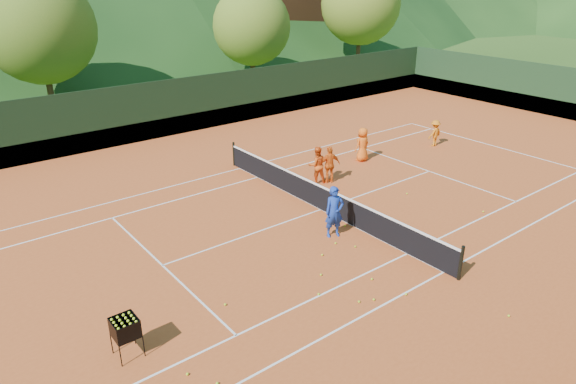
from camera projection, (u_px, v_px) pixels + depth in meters
ground at (321, 210)px, 19.14m from camera, size 400.00×400.00×0.00m
clay_court at (321, 210)px, 19.13m from camera, size 40.00×24.00×0.02m
coach at (334, 212)px, 16.90m from camera, size 0.75×0.62×1.77m
student_a at (317, 165)px, 21.23m from camera, size 0.93×0.83×1.58m
student_b at (330, 165)px, 21.27m from camera, size 0.99×0.63×1.57m
student_c at (362, 144)px, 23.71m from camera, size 0.78×0.51×1.59m
student_d at (435, 133)px, 25.80m from camera, size 0.87×0.52×1.33m
tennis_ball_0 at (319, 294)px, 14.08m from camera, size 0.07×0.07×0.07m
tennis_ball_2 at (374, 300)px, 13.85m from camera, size 0.07×0.07×0.07m
tennis_ball_3 at (321, 275)px, 14.97m from camera, size 0.07×0.07×0.07m
tennis_ball_4 at (406, 294)px, 14.08m from camera, size 0.07×0.07×0.07m
tennis_ball_5 at (372, 279)px, 14.77m from camera, size 0.07×0.07×0.07m
tennis_ball_6 at (509, 316)px, 13.20m from camera, size 0.07×0.07×0.07m
tennis_ball_7 at (225, 304)px, 13.64m from camera, size 0.07×0.07×0.07m
tennis_ball_8 at (359, 302)px, 13.76m from camera, size 0.07×0.07×0.07m
tennis_ball_9 at (345, 226)px, 17.84m from camera, size 0.07×0.07×0.07m
tennis_ball_10 at (322, 255)px, 16.02m from camera, size 0.07×0.07×0.07m
tennis_ball_11 at (355, 247)px, 16.50m from camera, size 0.07×0.07×0.07m
tennis_ball_12 at (119, 323)px, 12.94m from camera, size 0.07×0.07×0.07m
tennis_ball_13 at (483, 212)px, 18.88m from camera, size 0.07×0.07×0.07m
tennis_ball_15 at (407, 194)px, 20.40m from camera, size 0.07×0.07×0.07m
tennis_ball_16 at (336, 243)px, 16.70m from camera, size 0.07×0.07×0.07m
tennis_ball_19 at (217, 383)px, 11.04m from camera, size 0.07×0.07×0.07m
tennis_ball_21 at (187, 374)px, 11.30m from camera, size 0.07×0.07×0.07m
court_lines at (321, 209)px, 19.13m from camera, size 23.83×11.03×0.00m
tennis_net at (321, 197)px, 18.93m from camera, size 0.10×12.07×1.10m
perimeter_fence at (322, 178)px, 18.63m from camera, size 40.40×24.24×3.00m
ball_hopper at (125, 329)px, 11.62m from camera, size 0.57×0.57×1.00m
chalet_mid at (118, 10)px, 45.10m from camera, size 12.65×8.82×11.45m
chalet_right at (272, 3)px, 50.02m from camera, size 11.50×8.82×11.91m
tree_b at (39, 28)px, 29.25m from camera, size 6.40×6.40×8.40m
tree_c at (252, 26)px, 36.70m from camera, size 5.60×5.60×7.35m
tree_d at (361, 4)px, 43.82m from camera, size 6.80×6.80×8.93m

